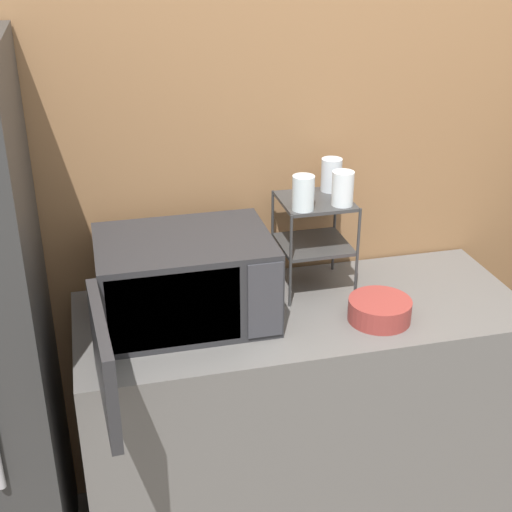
% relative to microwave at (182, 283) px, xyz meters
% --- Properties ---
extents(wall_back, '(8.00, 0.06, 2.60)m').
position_rel_microwave_xyz_m(wall_back, '(0.40, 0.33, 0.23)').
color(wall_back, olive).
rests_on(wall_back, ground_plane).
extents(counter, '(1.51, 0.61, 0.93)m').
position_rel_microwave_xyz_m(counter, '(0.40, -0.01, -0.61)').
color(counter, '#595654').
rests_on(counter, ground_plane).
extents(microwave, '(0.58, 0.83, 0.28)m').
position_rel_microwave_xyz_m(microwave, '(0.00, 0.00, 0.00)').
color(microwave, '#262628').
rests_on(microwave, counter).
extents(dish_rack, '(0.24, 0.24, 0.33)m').
position_rel_microwave_xyz_m(dish_rack, '(0.48, 0.13, 0.10)').
color(dish_rack, '#333333').
rests_on(dish_rack, counter).
extents(glass_front_left, '(0.07, 0.07, 0.11)m').
position_rel_microwave_xyz_m(glass_front_left, '(0.41, 0.06, 0.25)').
color(glass_front_left, silver).
rests_on(glass_front_left, dish_rack).
extents(glass_back_right, '(0.07, 0.07, 0.11)m').
position_rel_microwave_xyz_m(glass_back_right, '(0.56, 0.20, 0.25)').
color(glass_back_right, silver).
rests_on(glass_back_right, dish_rack).
extents(glass_front_right, '(0.07, 0.07, 0.11)m').
position_rel_microwave_xyz_m(glass_front_right, '(0.55, 0.07, 0.25)').
color(glass_front_right, silver).
rests_on(glass_front_right, dish_rack).
extents(bowl, '(0.21, 0.21, 0.07)m').
position_rel_microwave_xyz_m(bowl, '(0.62, -0.14, -0.11)').
color(bowl, maroon).
rests_on(bowl, counter).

